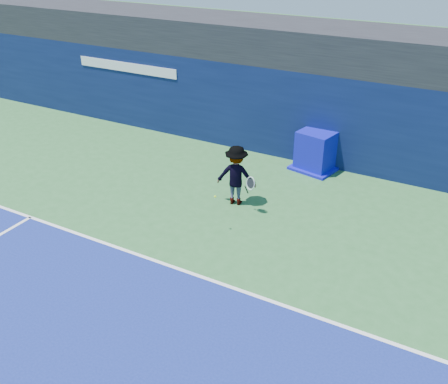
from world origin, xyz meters
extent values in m
plane|color=#2D6531|center=(0.00, 0.00, 0.00)|extent=(80.00, 80.00, 0.00)
cube|color=white|center=(0.00, 3.00, 0.01)|extent=(24.00, 0.10, 0.01)
cube|color=black|center=(0.00, 11.50, 3.60)|extent=(36.00, 3.00, 1.20)
cube|color=#0B153C|center=(0.00, 10.50, 1.50)|extent=(36.00, 1.00, 3.00)
cube|color=white|center=(-7.00, 9.99, 2.35)|extent=(4.50, 0.04, 0.35)
cube|color=#0B0BA5|center=(0.73, 9.77, 0.64)|extent=(1.27, 1.27, 1.29)
cube|color=#100CB0|center=(0.73, 9.77, 0.04)|extent=(1.59, 1.59, 0.09)
imported|color=white|center=(-0.47, 6.44, 0.87)|extent=(1.25, 0.90, 1.75)
cylinder|color=black|center=(-0.02, 6.19, 0.65)|extent=(0.08, 0.15, 0.28)
torus|color=silver|center=(0.12, 6.14, 0.90)|extent=(0.32, 0.18, 0.31)
cylinder|color=black|center=(0.12, 6.14, 0.90)|extent=(0.27, 0.14, 0.26)
sphere|color=#C9F71B|center=(-0.25, 4.88, 1.00)|extent=(0.06, 0.06, 0.06)
camera|label=1|loc=(5.26, -4.69, 7.00)|focal=40.00mm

